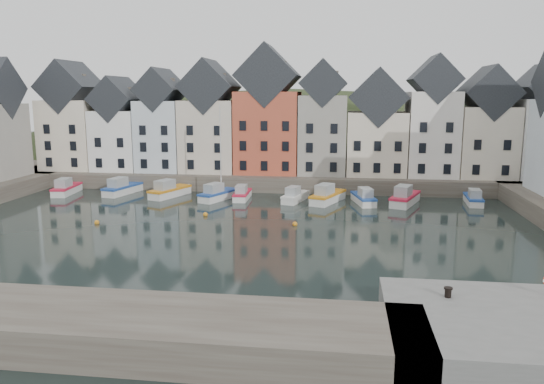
# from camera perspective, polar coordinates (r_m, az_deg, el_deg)

# --- Properties ---
(ground) EXTENTS (260.00, 260.00, 0.00)m
(ground) POSITION_cam_1_polar(r_m,az_deg,el_deg) (49.35, -5.03, -4.80)
(ground) COLOR black
(ground) RESTS_ON ground
(far_quay) EXTENTS (90.00, 16.00, 2.00)m
(far_quay) POSITION_cam_1_polar(r_m,az_deg,el_deg) (78.07, -0.23, 1.67)
(far_quay) COLOR #483F37
(far_quay) RESTS_ON ground
(hillside) EXTENTS (153.60, 70.40, 64.00)m
(hillside) POSITION_cam_1_polar(r_m,az_deg,el_deg) (107.51, 1.69, -6.23)
(hillside) COLOR #242E17
(hillside) RESTS_ON ground
(far_terrace) EXTENTS (72.37, 8.16, 17.78)m
(far_terrace) POSITION_cam_1_polar(r_m,az_deg,el_deg) (74.90, 2.00, 7.35)
(far_terrace) COLOR #F1E3C9
(far_terrace) RESTS_ON far_quay
(mooring_buoys) EXTENTS (20.50, 5.50, 0.50)m
(mooring_buoys) POSITION_cam_1_polar(r_m,az_deg,el_deg) (55.28, -7.88, -3.03)
(mooring_buoys) COLOR orange
(mooring_buoys) RESTS_ON ground
(boat_a) EXTENTS (2.64, 6.42, 2.39)m
(boat_a) POSITION_cam_1_polar(r_m,az_deg,el_deg) (74.75, -21.26, 0.33)
(boat_a) COLOR silver
(boat_a) RESTS_ON ground
(boat_b) EXTENTS (3.44, 6.80, 2.50)m
(boat_b) POSITION_cam_1_polar(r_m,az_deg,el_deg) (72.39, -15.85, 0.37)
(boat_b) COLOR silver
(boat_b) RESTS_ON ground
(boat_c) EXTENTS (4.19, 6.86, 2.52)m
(boat_c) POSITION_cam_1_polar(r_m,az_deg,el_deg) (69.03, -11.02, 0.10)
(boat_c) COLOR silver
(boat_c) RESTS_ON ground
(boat_d) EXTENTS (4.19, 6.47, 11.88)m
(boat_d) POSITION_cam_1_polar(r_m,az_deg,el_deg) (66.12, -5.88, -0.20)
(boat_d) COLOR silver
(boat_d) RESTS_ON ground
(boat_e) EXTENTS (1.84, 5.47, 2.08)m
(boat_e) POSITION_cam_1_polar(r_m,az_deg,el_deg) (66.38, -3.23, -0.25)
(boat_e) COLOR silver
(boat_e) RESTS_ON ground
(boat_f) EXTENTS (3.16, 5.82, 2.14)m
(boat_f) POSITION_cam_1_polar(r_m,az_deg,el_deg) (64.90, 2.47, -0.48)
(boat_f) COLOR silver
(boat_f) RESTS_ON ground
(boat_g) EXTENTS (4.44, 7.05, 2.59)m
(boat_g) POSITION_cam_1_polar(r_m,az_deg,el_deg) (64.55, 5.96, -0.46)
(boat_g) COLOR silver
(boat_g) RESTS_ON ground
(boat_h) EXTENTS (3.10, 6.12, 2.25)m
(boat_h) POSITION_cam_1_polar(r_m,az_deg,el_deg) (64.47, 9.84, -0.67)
(boat_h) COLOR silver
(boat_h) RESTS_ON ground
(boat_i) EXTENTS (4.39, 7.21, 2.65)m
(boat_i) POSITION_cam_1_polar(r_m,az_deg,el_deg) (64.99, 14.08, -0.64)
(boat_i) COLOR silver
(boat_i) RESTS_ON ground
(boat_j) EXTENTS (2.11, 5.57, 2.10)m
(boat_j) POSITION_cam_1_polar(r_m,az_deg,el_deg) (67.73, 20.86, -0.71)
(boat_j) COLOR silver
(boat_j) RESTS_ON ground
(mooring_bollard) EXTENTS (0.48, 0.48, 0.56)m
(mooring_bollard) POSITION_cam_1_polar(r_m,az_deg,el_deg) (31.09, 18.42, -10.15)
(mooring_bollard) COLOR black
(mooring_bollard) RESTS_ON near_quay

